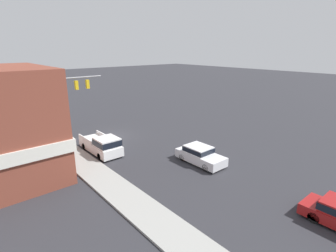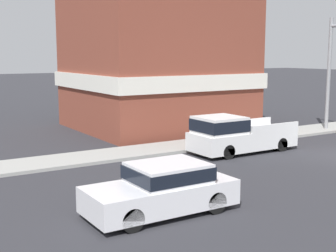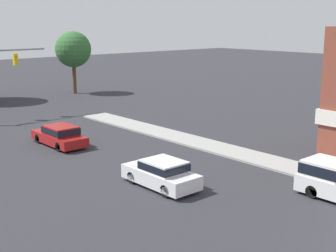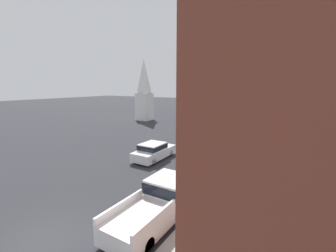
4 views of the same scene
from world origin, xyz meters
TOP-DOWN VIEW (x-y plane):
  - car_lead at (-2.16, 11.29)m, footprint 1.92×4.46m
  - car_second_ahead at (-1.99, 22.53)m, footprint 1.93×4.88m
  - backdrop_tree_center at (11.55, 43.44)m, footprint 4.29×4.29m

SIDE VIEW (x-z plane):
  - car_second_ahead at x=-1.99m, z-range 0.03..1.47m
  - car_lead at x=-2.16m, z-range 0.03..1.52m
  - backdrop_tree_center at x=11.55m, z-range 1.56..9.03m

